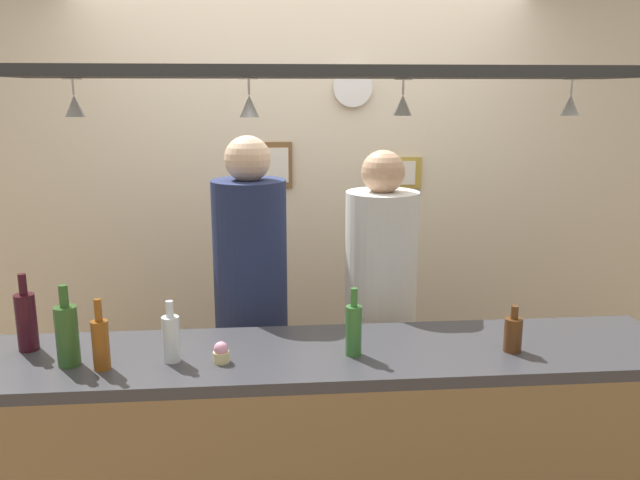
{
  "coord_description": "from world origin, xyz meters",
  "views": [
    {
      "loc": [
        -0.24,
        -2.65,
        1.97
      ],
      "look_at": [
        0.0,
        0.1,
        1.33
      ],
      "focal_mm": 36.34,
      "sensor_mm": 36.0,
      "label": 1
    }
  ],
  "objects_px": {
    "bottle_wine_dark_red": "(26,320)",
    "bottle_soda_clear": "(171,337)",
    "bottle_beer_brown_stubby": "(513,334)",
    "bottle_beer_green_import": "(354,329)",
    "bottle_beer_amber_tall": "(101,342)",
    "bottle_champagne_green": "(67,334)",
    "person_left_navy_shirt": "(251,287)",
    "wall_clock": "(353,87)",
    "cupcake": "(221,353)",
    "picture_frame_lower_pair": "(396,173)",
    "picture_frame_crest": "(276,165)",
    "person_right_white_patterned_shirt": "(380,293)"
  },
  "relations": [
    {
      "from": "person_left_navy_shirt",
      "to": "bottle_beer_amber_tall",
      "type": "relative_size",
      "value": 6.83
    },
    {
      "from": "bottle_soda_clear",
      "to": "bottle_beer_amber_tall",
      "type": "bearing_deg",
      "value": -168.26
    },
    {
      "from": "person_left_navy_shirt",
      "to": "cupcake",
      "type": "xyz_separation_m",
      "value": [
        -0.1,
        -0.69,
        -0.04
      ]
    },
    {
      "from": "bottle_soda_clear",
      "to": "cupcake",
      "type": "height_order",
      "value": "bottle_soda_clear"
    },
    {
      "from": "bottle_beer_brown_stubby",
      "to": "bottle_wine_dark_red",
      "type": "bearing_deg",
      "value": 174.52
    },
    {
      "from": "person_right_white_patterned_shirt",
      "to": "bottle_beer_brown_stubby",
      "type": "bearing_deg",
      "value": -60.5
    },
    {
      "from": "person_right_white_patterned_shirt",
      "to": "cupcake",
      "type": "relative_size",
      "value": 21.88
    },
    {
      "from": "bottle_wine_dark_red",
      "to": "person_left_navy_shirt",
      "type": "bearing_deg",
      "value": 31.04
    },
    {
      "from": "picture_frame_crest",
      "to": "person_right_white_patterned_shirt",
      "type": "bearing_deg",
      "value": -59.49
    },
    {
      "from": "bottle_champagne_green",
      "to": "picture_frame_lower_pair",
      "type": "xyz_separation_m",
      "value": [
        1.48,
        1.46,
        0.38
      ]
    },
    {
      "from": "bottle_wine_dark_red",
      "to": "wall_clock",
      "type": "relative_size",
      "value": 1.36
    },
    {
      "from": "bottle_wine_dark_red",
      "to": "bottle_beer_brown_stubby",
      "type": "bearing_deg",
      "value": -5.48
    },
    {
      "from": "bottle_champagne_green",
      "to": "cupcake",
      "type": "xyz_separation_m",
      "value": [
        0.54,
        -0.02,
        -0.08
      ]
    },
    {
      "from": "bottle_beer_green_import",
      "to": "bottle_champagne_green",
      "type": "height_order",
      "value": "bottle_champagne_green"
    },
    {
      "from": "person_left_navy_shirt",
      "to": "bottle_beer_amber_tall",
      "type": "distance_m",
      "value": 0.88
    },
    {
      "from": "bottle_beer_amber_tall",
      "to": "bottle_wine_dark_red",
      "type": "xyz_separation_m",
      "value": [
        -0.32,
        0.21,
        0.02
      ]
    },
    {
      "from": "bottle_soda_clear",
      "to": "picture_frame_crest",
      "type": "xyz_separation_m",
      "value": [
        0.42,
        1.46,
        0.46
      ]
    },
    {
      "from": "person_left_navy_shirt",
      "to": "wall_clock",
      "type": "xyz_separation_m",
      "value": [
        0.58,
        0.79,
        0.91
      ]
    },
    {
      "from": "person_right_white_patterned_shirt",
      "to": "cupcake",
      "type": "distance_m",
      "value": 0.99
    },
    {
      "from": "bottle_beer_green_import",
      "to": "bottle_beer_brown_stubby",
      "type": "xyz_separation_m",
      "value": [
        0.61,
        -0.02,
        -0.03
      ]
    },
    {
      "from": "person_right_white_patterned_shirt",
      "to": "bottle_champagne_green",
      "type": "relative_size",
      "value": 5.69
    },
    {
      "from": "bottle_wine_dark_red",
      "to": "picture_frame_lower_pair",
      "type": "height_order",
      "value": "picture_frame_lower_pair"
    },
    {
      "from": "bottle_beer_green_import",
      "to": "bottle_soda_clear",
      "type": "xyz_separation_m",
      "value": [
        -0.67,
        0.0,
        -0.01
      ]
    },
    {
      "from": "person_left_navy_shirt",
      "to": "wall_clock",
      "type": "bearing_deg",
      "value": 53.86
    },
    {
      "from": "cupcake",
      "to": "bottle_beer_green_import",
      "type": "bearing_deg",
      "value": 2.96
    },
    {
      "from": "bottle_soda_clear",
      "to": "bottle_beer_amber_tall",
      "type": "distance_m",
      "value": 0.24
    },
    {
      "from": "bottle_beer_brown_stubby",
      "to": "bottle_beer_green_import",
      "type": "bearing_deg",
      "value": 178.27
    },
    {
      "from": "bottle_beer_green_import",
      "to": "picture_frame_crest",
      "type": "relative_size",
      "value": 1.0
    },
    {
      "from": "person_right_white_patterned_shirt",
      "to": "bottle_wine_dark_red",
      "type": "xyz_separation_m",
      "value": [
        -1.45,
        -0.5,
        0.09
      ]
    },
    {
      "from": "bottle_wine_dark_red",
      "to": "cupcake",
      "type": "bearing_deg",
      "value": -13.89
    },
    {
      "from": "bottle_beer_amber_tall",
      "to": "bottle_champagne_green",
      "type": "bearing_deg",
      "value": 159.81
    },
    {
      "from": "bottle_beer_amber_tall",
      "to": "person_right_white_patterned_shirt",
      "type": "bearing_deg",
      "value": 32.17
    },
    {
      "from": "bottle_champagne_green",
      "to": "picture_frame_crest",
      "type": "distance_m",
      "value": 1.71
    },
    {
      "from": "picture_frame_lower_pair",
      "to": "picture_frame_crest",
      "type": "bearing_deg",
      "value": 180.0
    },
    {
      "from": "bottle_champagne_green",
      "to": "wall_clock",
      "type": "bearing_deg",
      "value": 50.04
    },
    {
      "from": "bottle_beer_green_import",
      "to": "wall_clock",
      "type": "distance_m",
      "value": 1.71
    },
    {
      "from": "wall_clock",
      "to": "picture_frame_lower_pair",
      "type": "bearing_deg",
      "value": 1.38
    },
    {
      "from": "bottle_beer_green_import",
      "to": "picture_frame_lower_pair",
      "type": "xyz_separation_m",
      "value": [
        0.44,
        1.46,
        0.4
      ]
    },
    {
      "from": "bottle_beer_green_import",
      "to": "bottle_beer_amber_tall",
      "type": "xyz_separation_m",
      "value": [
        -0.91,
        -0.05,
        -0.0
      ]
    },
    {
      "from": "person_left_navy_shirt",
      "to": "picture_frame_crest",
      "type": "distance_m",
      "value": 0.94
    },
    {
      "from": "picture_frame_crest",
      "to": "wall_clock",
      "type": "bearing_deg",
      "value": -0.82
    },
    {
      "from": "bottle_beer_brown_stubby",
      "to": "wall_clock",
      "type": "distance_m",
      "value": 1.78
    },
    {
      "from": "person_right_white_patterned_shirt",
      "to": "bottle_wine_dark_red",
      "type": "relative_size",
      "value": 5.69
    },
    {
      "from": "bottle_wine_dark_red",
      "to": "bottle_soda_clear",
      "type": "bearing_deg",
      "value": -15.68
    },
    {
      "from": "bottle_champagne_green",
      "to": "bottle_beer_amber_tall",
      "type": "height_order",
      "value": "bottle_champagne_green"
    },
    {
      "from": "person_left_navy_shirt",
      "to": "wall_clock",
      "type": "relative_size",
      "value": 8.07
    },
    {
      "from": "bottle_beer_amber_tall",
      "to": "wall_clock",
      "type": "bearing_deg",
      "value": 53.96
    },
    {
      "from": "person_left_navy_shirt",
      "to": "cupcake",
      "type": "height_order",
      "value": "person_left_navy_shirt"
    },
    {
      "from": "cupcake",
      "to": "picture_frame_lower_pair",
      "type": "relative_size",
      "value": 0.26
    },
    {
      "from": "bottle_beer_brown_stubby",
      "to": "wall_clock",
      "type": "height_order",
      "value": "wall_clock"
    }
  ]
}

